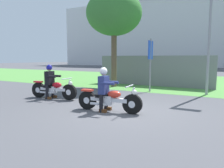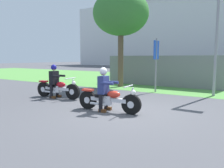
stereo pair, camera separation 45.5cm
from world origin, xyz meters
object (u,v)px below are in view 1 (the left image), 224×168
object	(u,v)px
motorcycle_follow	(54,89)
sign_banner	(150,57)
motorcycle_lead	(109,100)
tree_roadside	(114,14)
rider_lead	(104,86)
streetlight_pole	(213,22)
rider_follow	(50,79)

from	to	relation	value
motorcycle_follow	sign_banner	world-z (taller)	sign_banner
motorcycle_lead	tree_roadside	size ratio (longest dim) A/B	0.39
rider_lead	streetlight_pole	world-z (taller)	streetlight_pole
motorcycle_follow	rider_follow	world-z (taller)	rider_follow
motorcycle_lead	rider_follow	bearing A→B (deg)	161.19
motorcycle_lead	rider_lead	size ratio (longest dim) A/B	1.55
tree_roadside	streetlight_pole	xyz separation A→B (m)	(5.21, -0.47, -0.93)
rider_lead	tree_roadside	xyz separation A→B (m)	(-2.61, 5.42, 3.35)
motorcycle_lead	tree_roadside	xyz separation A→B (m)	(-2.78, 5.41, 3.77)
motorcycle_follow	sign_banner	bearing A→B (deg)	47.98
rider_follow	tree_roadside	world-z (taller)	tree_roadside
motorcycle_lead	streetlight_pole	bearing A→B (deg)	58.36
tree_roadside	streetlight_pole	bearing A→B (deg)	-5.15
sign_banner	motorcycle_follow	bearing A→B (deg)	-126.59
streetlight_pole	rider_lead	bearing A→B (deg)	-117.69
tree_roadside	streetlight_pole	size ratio (longest dim) A/B	1.08
motorcycle_follow	rider_follow	distance (m)	0.46
motorcycle_lead	motorcycle_follow	world-z (taller)	motorcycle_follow
rider_follow	sign_banner	xyz separation A→B (m)	(2.97, 3.79, 0.91)
rider_follow	sign_banner	world-z (taller)	sign_banner
rider_lead	streetlight_pole	size ratio (longest dim) A/B	0.27
rider_lead	tree_roadside	distance (m)	6.89
motorcycle_lead	rider_follow	distance (m)	3.37
motorcycle_follow	tree_roadside	size ratio (longest dim) A/B	0.40
tree_roadside	sign_banner	distance (m)	3.58
rider_lead	streetlight_pole	distance (m)	6.09
rider_lead	streetlight_pole	bearing A→B (deg)	56.88
rider_follow	streetlight_pole	bearing A→B (deg)	30.78
sign_banner	tree_roadside	bearing A→B (deg)	161.41
streetlight_pole	sign_banner	xyz separation A→B (m)	(-2.71, -0.37, -1.49)
streetlight_pole	motorcycle_follow	bearing A→B (deg)	-143.05
rider_lead	tree_roadside	world-z (taller)	tree_roadside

